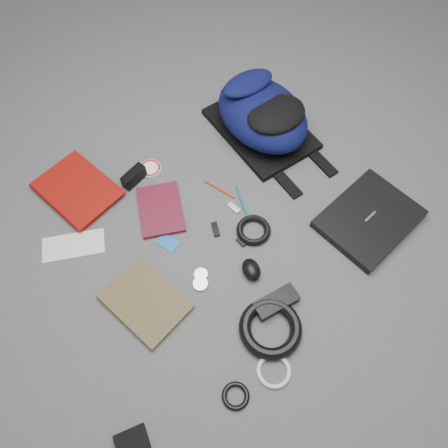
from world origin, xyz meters
TOP-DOWN VIEW (x-y plane):
  - ground at (0.00, 0.00)m, footprint 4.00×4.00m
  - backpack at (0.39, 0.27)m, footprint 0.33×0.47m
  - laptop at (0.43, -0.29)m, footprint 0.37×0.30m
  - textbook_red at (-0.46, 0.42)m, footprint 0.27×0.33m
  - comic_book at (-0.46, -0.10)m, footprint 0.24×0.29m
  - envelope at (-0.47, 0.25)m, footprint 0.23×0.18m
  - dvd_case at (-0.15, 0.19)m, footprint 0.23×0.26m
  - compact_camera at (-0.15, 0.36)m, footprint 0.11×0.06m
  - sticker_disc at (-0.08, 0.38)m, footprint 0.10×0.10m
  - pen_teal at (0.11, 0.04)m, footprint 0.06×0.14m
  - pen_red at (0.08, 0.14)m, footprint 0.05×0.13m
  - id_badge at (-0.20, 0.06)m, footprint 0.07×0.09m
  - usb_black at (-0.03, 0.01)m, footprint 0.04×0.06m
  - usb_silver at (0.07, 0.04)m, footprint 0.03×0.05m
  - key_fob at (0.01, -0.09)m, footprint 0.03×0.04m
  - mouse at (-0.03, -0.19)m, footprint 0.08×0.09m
  - headphone_left at (-0.19, -0.13)m, footprint 0.06×0.06m
  - headphone_right at (-0.17, -0.10)m, footprint 0.06×0.06m
  - cable_coil at (0.07, -0.08)m, footprint 0.13×0.13m
  - power_brick at (-0.04, -0.33)m, footprint 0.15×0.08m
  - power_cord_coil at (-0.10, -0.38)m, footprint 0.21×0.21m
  - pouch at (-0.61, -0.41)m, footprint 0.11×0.11m
  - earbud_coil at (-0.31, -0.48)m, footprint 0.11×0.11m
  - white_cable_coil at (-0.17, -0.49)m, footprint 0.12×0.12m

SIDE VIEW (x-z plane):
  - ground at x=0.00m, z-range 0.00..0.00m
  - sticker_disc at x=-0.08m, z-range 0.00..0.00m
  - id_badge at x=-0.20m, z-range 0.00..0.00m
  - envelope at x=-0.47m, z-range 0.00..0.00m
  - pen_red at x=0.08m, z-range 0.00..0.01m
  - pen_teal at x=0.11m, z-range 0.00..0.01m
  - usb_silver at x=0.07m, z-range 0.00..0.01m
  - usb_black at x=-0.03m, z-range 0.00..0.01m
  - headphone_right at x=-0.17m, z-range 0.00..0.01m
  - key_fob at x=0.01m, z-range 0.00..0.01m
  - headphone_left at x=-0.19m, z-range 0.00..0.01m
  - white_cable_coil at x=-0.17m, z-range 0.00..0.01m
  - earbud_coil at x=-0.31m, z-range 0.00..0.02m
  - dvd_case at x=-0.15m, z-range 0.00..0.02m
  - comic_book at x=-0.46m, z-range 0.00..0.02m
  - pouch at x=-0.61m, z-range 0.00..0.02m
  - cable_coil at x=0.07m, z-range 0.00..0.02m
  - textbook_red at x=-0.46m, z-range 0.00..0.03m
  - laptop at x=0.43m, z-range 0.00..0.03m
  - power_brick at x=-0.04m, z-range 0.00..0.04m
  - power_cord_coil at x=-0.10m, z-range 0.00..0.04m
  - mouse at x=-0.03m, z-range 0.00..0.04m
  - compact_camera at x=-0.15m, z-range 0.00..0.06m
  - backpack at x=0.39m, z-range 0.00..0.19m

